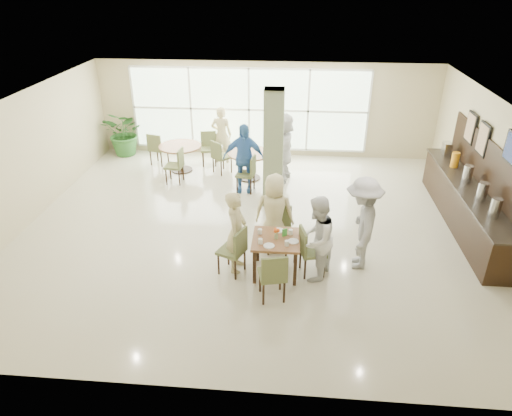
# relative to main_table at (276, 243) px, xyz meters

# --- Properties ---
(ground) EXTENTS (10.00, 10.00, 0.00)m
(ground) POSITION_rel_main_table_xyz_m (-0.61, 1.70, -0.65)
(ground) COLOR beige
(ground) RESTS_ON ground
(room_shell) EXTENTS (10.00, 10.00, 10.00)m
(room_shell) POSITION_rel_main_table_xyz_m (-0.61, 1.70, 1.06)
(room_shell) COLOR white
(room_shell) RESTS_ON ground
(window_bank) EXTENTS (7.00, 0.04, 7.00)m
(window_bank) POSITION_rel_main_table_xyz_m (-1.11, 6.16, 0.75)
(window_bank) COLOR silver
(window_bank) RESTS_ON ground
(column) EXTENTS (0.45, 0.45, 2.80)m
(column) POSITION_rel_main_table_xyz_m (-0.21, 2.90, 0.75)
(column) COLOR #697551
(column) RESTS_ON ground
(main_table) EXTENTS (0.87, 0.87, 0.75)m
(main_table) POSITION_rel_main_table_xyz_m (0.00, 0.00, 0.00)
(main_table) COLOR brown
(main_table) RESTS_ON ground
(round_table_left) EXTENTS (1.18, 1.18, 0.75)m
(round_table_left) POSITION_rel_main_table_xyz_m (-2.91, 4.71, -0.06)
(round_table_left) COLOR brown
(round_table_left) RESTS_ON ground
(round_table_right) EXTENTS (1.16, 1.16, 0.75)m
(round_table_right) POSITION_rel_main_table_xyz_m (-0.92, 4.33, -0.06)
(round_table_right) COLOR brown
(round_table_right) RESTS_ON ground
(chairs_main_table) EXTENTS (2.07, 2.00, 0.95)m
(chairs_main_table) POSITION_rel_main_table_xyz_m (-0.04, -0.00, -0.17)
(chairs_main_table) COLOR #5F6739
(chairs_main_table) RESTS_ON ground
(chairs_table_left) EXTENTS (2.01, 1.84, 0.95)m
(chairs_table_left) POSITION_rel_main_table_xyz_m (-2.92, 4.75, -0.17)
(chairs_table_left) COLOR #5F6739
(chairs_table_left) RESTS_ON ground
(chairs_table_right) EXTENTS (2.15, 1.72, 0.95)m
(chairs_table_right) POSITION_rel_main_table_xyz_m (-0.94, 4.28, -0.17)
(chairs_table_right) COLOR #5F6739
(chairs_table_right) RESTS_ON ground
(tabletop_clutter) EXTENTS (0.76, 0.75, 0.21)m
(tabletop_clutter) POSITION_rel_main_table_xyz_m (0.02, -0.02, 0.16)
(tabletop_clutter) COLOR white
(tabletop_clutter) RESTS_ON main_table
(buffet_counter) EXTENTS (0.64, 4.70, 1.95)m
(buffet_counter) POSITION_rel_main_table_xyz_m (4.09, 2.20, -0.09)
(buffet_counter) COLOR black
(buffet_counter) RESTS_ON ground
(framed_art_a) EXTENTS (0.05, 0.55, 0.70)m
(framed_art_a) POSITION_rel_main_table_xyz_m (4.33, 2.70, 1.20)
(framed_art_a) COLOR black
(framed_art_a) RESTS_ON ground
(framed_art_b) EXTENTS (0.05, 0.55, 0.70)m
(framed_art_b) POSITION_rel_main_table_xyz_m (4.33, 3.50, 1.20)
(framed_art_b) COLOR black
(framed_art_b) RESTS_ON ground
(potted_plant) EXTENTS (1.64, 1.64, 1.39)m
(potted_plant) POSITION_rel_main_table_xyz_m (-4.85, 5.79, 0.05)
(potted_plant) COLOR #2B6428
(potted_plant) RESTS_ON ground
(teen_left) EXTENTS (0.46, 0.63, 1.61)m
(teen_left) POSITION_rel_main_table_xyz_m (-0.74, 0.07, 0.16)
(teen_left) COLOR #CCBF88
(teen_left) RESTS_ON ground
(teen_far) EXTENTS (0.83, 0.50, 1.62)m
(teen_far) POSITION_rel_main_table_xyz_m (-0.08, 0.88, 0.17)
(teen_far) COLOR #CCBF88
(teen_far) RESTS_ON ground
(teen_right) EXTENTS (0.87, 0.97, 1.64)m
(teen_right) POSITION_rel_main_table_xyz_m (0.72, -0.07, 0.17)
(teen_right) COLOR white
(teen_right) RESTS_ON ground
(teen_standing) EXTENTS (0.80, 1.25, 1.83)m
(teen_standing) POSITION_rel_main_table_xyz_m (1.57, 0.39, 0.27)
(teen_standing) COLOR #9A9A9C
(teen_standing) RESTS_ON ground
(adult_a) EXTENTS (1.06, 0.62, 1.78)m
(adult_a) POSITION_rel_main_table_xyz_m (-0.99, 3.54, 0.25)
(adult_a) COLOR #3D72B9
(adult_a) RESTS_ON ground
(adult_b) EXTENTS (1.11, 1.85, 1.87)m
(adult_b) POSITION_rel_main_table_xyz_m (-0.02, 4.30, 0.29)
(adult_b) COLOR white
(adult_b) RESTS_ON ground
(adult_standing) EXTENTS (0.63, 0.43, 1.66)m
(adult_standing) POSITION_rel_main_table_xyz_m (-1.85, 5.48, 0.19)
(adult_standing) COLOR #CCBF88
(adult_standing) RESTS_ON ground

